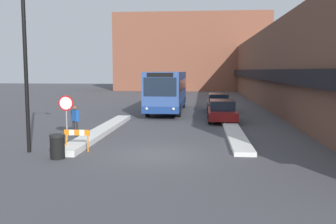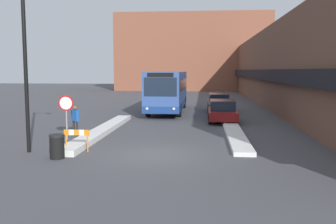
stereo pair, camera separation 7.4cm
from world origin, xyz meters
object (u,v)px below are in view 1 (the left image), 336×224
(pedestrian, at_px, (75,118))
(parked_car_back, at_px, (218,103))
(city_bus, at_px, (167,90))
(parked_car_front, at_px, (222,111))
(construction_barricade, at_px, (77,136))
(trash_bin, at_px, (57,146))
(stop_sign, at_px, (66,108))
(street_lamp, at_px, (31,43))

(pedestrian, bearing_deg, parked_car_back, 90.75)
(city_bus, relative_size, parked_car_front, 2.48)
(parked_car_front, distance_m, construction_barricade, 12.09)
(city_bus, bearing_deg, trash_bin, -99.11)
(trash_bin, bearing_deg, parked_car_front, 58.76)
(stop_sign, xyz_separation_m, construction_barricade, (1.40, -2.59, -0.93))
(pedestrian, distance_m, trash_bin, 5.12)
(parked_car_back, height_order, construction_barricade, parked_car_back)
(parked_car_front, xyz_separation_m, parked_car_back, (0.00, 5.79, 0.04))
(construction_barricade, bearing_deg, pedestrian, 110.06)
(trash_bin, bearing_deg, city_bus, 80.89)
(city_bus, distance_m, pedestrian, 12.57)
(parked_car_front, relative_size, pedestrian, 2.81)
(street_lamp, height_order, construction_barricade, street_lamp)
(city_bus, relative_size, parked_car_back, 2.33)
(city_bus, xyz_separation_m, stop_sign, (-3.78, -13.10, -0.19))
(parked_car_front, distance_m, parked_car_back, 5.79)
(parked_car_back, relative_size, street_lamp, 0.64)
(city_bus, relative_size, stop_sign, 5.01)
(trash_bin, relative_size, construction_barricade, 0.86)
(city_bus, relative_size, pedestrian, 6.96)
(construction_barricade, bearing_deg, street_lamp, -170.76)
(parked_car_front, bearing_deg, stop_sign, -136.61)
(stop_sign, distance_m, pedestrian, 1.29)
(parked_car_front, distance_m, trash_bin, 13.37)
(pedestrian, bearing_deg, stop_sign, -58.80)
(pedestrian, distance_m, construction_barricade, 3.96)
(parked_car_front, relative_size, street_lamp, 0.60)
(city_bus, bearing_deg, pedestrian, -107.30)
(parked_car_front, height_order, pedestrian, pedestrian)
(street_lamp, bearing_deg, trash_bin, -35.92)
(parked_car_back, height_order, pedestrian, pedestrian)
(parked_car_back, height_order, trash_bin, parked_car_back)
(stop_sign, distance_m, street_lamp, 4.13)
(parked_car_back, xyz_separation_m, construction_barricade, (-6.59, -15.93, -0.09))
(city_bus, xyz_separation_m, pedestrian, (-3.73, -11.98, -0.83))
(stop_sign, bearing_deg, parked_car_back, 59.09)
(parked_car_front, relative_size, trash_bin, 4.70)
(construction_barricade, bearing_deg, trash_bin, -104.99)
(stop_sign, relative_size, construction_barricade, 2.01)
(city_bus, xyz_separation_m, trash_bin, (-2.72, -16.97, -1.31))
(parked_car_front, bearing_deg, trash_bin, -121.24)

